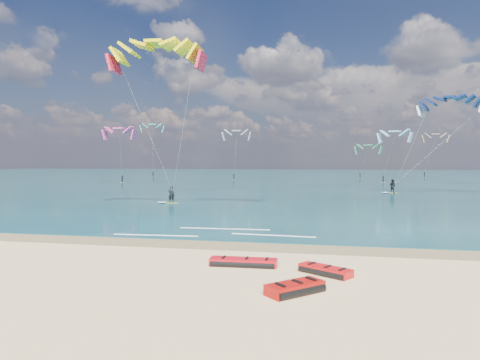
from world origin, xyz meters
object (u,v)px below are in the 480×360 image
object	(u,v)px
kitesurfer_main	(164,119)
kitesurfer_far	(422,139)
packed_kite_left	(243,266)
packed_kite_mid	(325,274)
packed_kite_right	(295,293)

from	to	relation	value
kitesurfer_main	kitesurfer_far	world-z (taller)	kitesurfer_main
packed_kite_left	packed_kite_mid	xyz separation A→B (m)	(3.34, -0.68, 0.00)
packed_kite_left	kitesurfer_far	bearing A→B (deg)	67.80
packed_kite_right	kitesurfer_far	xyz separation A→B (m)	(13.25, 44.80, 7.22)
packed_kite_left	packed_kite_mid	world-z (taller)	packed_kite_left
packed_kite_right	kitesurfer_main	xyz separation A→B (m)	(-13.84, 23.94, 8.26)
packed_kite_right	packed_kite_left	bearing A→B (deg)	81.63
packed_kite_left	kitesurfer_far	size ratio (longest dim) A/B	0.22
packed_kite_left	kitesurfer_main	xyz separation A→B (m)	(-11.48, 20.67, 8.26)
packed_kite_left	kitesurfer_far	distance (m)	44.95
packed_kite_left	kitesurfer_far	world-z (taller)	kitesurfer_far
packed_kite_right	kitesurfer_main	bearing A→B (deg)	75.87
kitesurfer_far	kitesurfer_main	bearing A→B (deg)	-165.27
packed_kite_left	packed_kite_right	xyz separation A→B (m)	(2.36, -3.27, 0.00)
packed_kite_right	kitesurfer_far	world-z (taller)	kitesurfer_far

